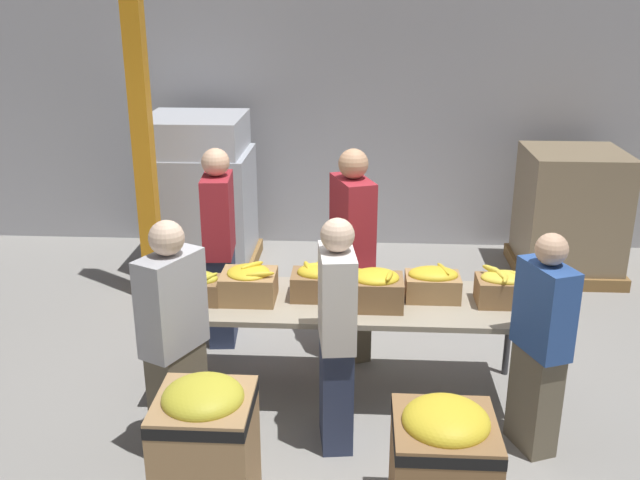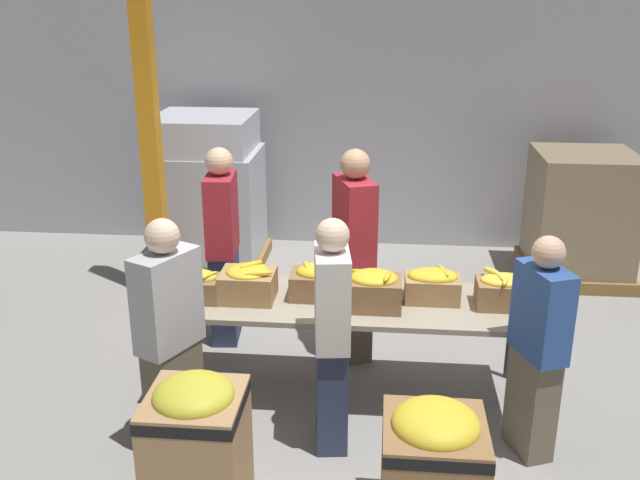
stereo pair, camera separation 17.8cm
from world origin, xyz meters
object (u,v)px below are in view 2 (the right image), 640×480
object	(u,v)px
sorting_table	(343,306)
volunteer_0	(223,247)
banana_box_2	(318,281)
volunteer_2	(354,257)
volunteer_3	(170,341)
banana_box_4	(432,284)
support_pillar	(147,93)
pallet_stack_2	(580,217)
pallet_stack_0	(214,210)
banana_box_0	(194,284)
banana_box_3	(374,289)
banana_box_1	(248,282)
volunteer_4	(332,337)
donation_bin_0	(197,444)
donation_bin_1	(433,465)
pallet_stack_1	(207,192)
volunteer_1	(537,350)
banana_box_5	(504,290)

from	to	relation	value
sorting_table	volunteer_0	distance (m)	1.34
banana_box_2	volunteer_2	bearing A→B (deg)	68.13
volunteer_3	banana_box_4	bearing A→B (deg)	-36.13
support_pillar	volunteer_0	bearing A→B (deg)	-45.11
sorting_table	pallet_stack_2	xyz separation A→B (m)	(2.30, 2.56, -0.06)
volunteer_2	pallet_stack_0	distance (m)	2.51
sorting_table	volunteer_2	bearing A→B (deg)	86.25
banana_box_0	banana_box_3	size ratio (longest dim) A/B	1.01
banana_box_1	support_pillar	xyz separation A→B (m)	(-1.22, 1.69, 1.10)
banana_box_3	support_pillar	xyz separation A→B (m)	(-2.13, 1.75, 1.09)
volunteer_4	donation_bin_0	distance (m)	1.09
donation_bin_1	pallet_stack_1	size ratio (longest dim) A/B	0.48
banana_box_4	donation_bin_1	size ratio (longest dim) A/B	0.50
pallet_stack_0	pallet_stack_2	xyz separation A→B (m)	(3.87, 0.01, 0.03)
banana_box_1	donation_bin_0	xyz separation A→B (m)	(-0.05, -1.34, -0.43)
banana_box_1	pallet_stack_2	xyz separation A→B (m)	(3.00, 2.59, -0.24)
volunteer_0	pallet_stack_0	world-z (taller)	volunteer_0
volunteer_1	pallet_stack_2	bearing A→B (deg)	-39.46
banana_box_2	support_pillar	bearing A→B (deg)	136.86
banana_box_3	volunteer_3	distance (m)	1.45
banana_box_5	volunteer_2	world-z (taller)	volunteer_2
banana_box_1	banana_box_3	world-z (taller)	banana_box_3
donation_bin_0	pallet_stack_2	bearing A→B (deg)	52.24
banana_box_5	volunteer_4	distance (m)	1.34
banana_box_1	banana_box_2	world-z (taller)	banana_box_1
banana_box_1	pallet_stack_2	bearing A→B (deg)	40.85
volunteer_0	volunteer_1	distance (m)	2.73
volunteer_3	pallet_stack_1	size ratio (longest dim) A/B	0.98
banana_box_1	banana_box_3	distance (m)	0.91
banana_box_1	banana_box_2	bearing A→B (deg)	8.79
donation_bin_0	donation_bin_1	bearing A→B (deg)	0.00
banana_box_0	volunteer_4	size ratio (longest dim) A/B	0.25
banana_box_2	support_pillar	size ratio (longest dim) A/B	0.10
banana_box_0	volunteer_0	size ratio (longest dim) A/B	0.23
banana_box_0	volunteer_1	size ratio (longest dim) A/B	0.26
pallet_stack_0	pallet_stack_2	distance (m)	3.87
sorting_table	banana_box_5	size ratio (longest dim) A/B	6.82
volunteer_0	donation_bin_1	bearing A→B (deg)	32.29
banana_box_2	banana_box_3	world-z (taller)	banana_box_3
banana_box_1	volunteer_3	xyz separation A→B (m)	(-0.36, -0.76, -0.10)
volunteer_4	donation_bin_1	xyz separation A→B (m)	(0.62, -0.76, -0.37)
pallet_stack_1	banana_box_4	bearing A→B (deg)	-47.67
volunteer_4	volunteer_0	bearing A→B (deg)	28.72
volunteer_0	pallet_stack_1	world-z (taller)	volunteer_0
volunteer_1	support_pillar	xyz separation A→B (m)	(-3.18, 2.25, 1.25)
banana_box_4	volunteer_3	distance (m)	1.90
banana_box_1	support_pillar	world-z (taller)	support_pillar
banana_box_3	banana_box_4	bearing A→B (deg)	21.19
support_pillar	donation_bin_1	bearing A→B (deg)	-50.50
banana_box_4	volunteer_4	world-z (taller)	volunteer_4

